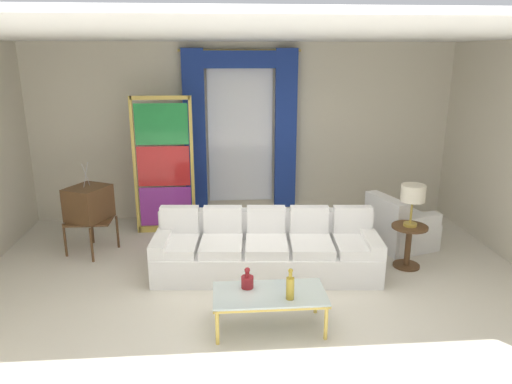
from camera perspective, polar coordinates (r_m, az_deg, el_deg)
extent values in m
plane|color=silver|center=(5.94, 0.23, -12.25)|extent=(16.00, 16.00, 0.00)
cube|color=beige|center=(8.38, -1.50, 7.10)|extent=(8.00, 0.12, 3.00)
cube|color=white|center=(6.02, -0.39, 18.01)|extent=(8.00, 7.60, 0.04)
cube|color=white|center=(8.29, -1.88, 7.35)|extent=(1.10, 0.02, 2.50)
cylinder|color=gold|center=(8.11, -1.94, 16.44)|extent=(2.00, 0.04, 0.04)
cube|color=navy|center=(8.19, -7.27, 7.12)|extent=(0.36, 0.12, 2.70)
cube|color=navy|center=(8.26, 3.54, 7.30)|extent=(0.36, 0.12, 2.70)
cube|color=navy|center=(8.09, -1.92, 15.45)|extent=(1.80, 0.10, 0.28)
cube|color=white|center=(6.39, 1.22, -8.20)|extent=(2.96, 1.13, 0.38)
cube|color=white|center=(6.65, 1.17, -5.31)|extent=(2.91, 0.43, 0.78)
cube|color=white|center=(6.53, 13.35, -7.26)|extent=(0.27, 0.87, 0.56)
cube|color=white|center=(6.47, -11.01, -7.33)|extent=(0.27, 0.87, 0.56)
cube|color=white|center=(6.38, 11.78, -6.17)|extent=(0.59, 0.78, 0.12)
cube|color=white|center=(6.59, 11.35, -3.35)|extent=(0.52, 0.18, 0.40)
cube|color=white|center=(6.28, 6.57, -6.26)|extent=(0.59, 0.78, 0.12)
cube|color=white|center=(6.50, 6.32, -3.39)|extent=(0.52, 0.18, 0.40)
cube|color=white|center=(6.25, 1.24, -6.30)|extent=(0.59, 0.78, 0.12)
cube|color=white|center=(6.46, 1.20, -3.41)|extent=(0.52, 0.18, 0.40)
cube|color=white|center=(6.26, -4.10, -6.29)|extent=(0.59, 0.78, 0.12)
cube|color=white|center=(6.48, -3.95, -3.40)|extent=(0.52, 0.18, 0.40)
cube|color=white|center=(6.33, -9.38, -6.22)|extent=(0.59, 0.78, 0.12)
cube|color=white|center=(6.54, -9.03, -3.37)|extent=(0.52, 0.18, 0.40)
cube|color=silver|center=(5.15, 1.62, -11.98)|extent=(1.18, 0.61, 0.02)
cube|color=gold|center=(5.41, 1.29, -10.75)|extent=(1.18, 0.04, 0.03)
cube|color=gold|center=(4.92, 1.97, -13.74)|extent=(1.18, 0.04, 0.03)
cube|color=gold|center=(5.14, -4.90, -12.37)|extent=(0.04, 0.61, 0.03)
cube|color=gold|center=(5.25, 7.97, -11.83)|extent=(0.04, 0.61, 0.03)
cylinder|color=gold|center=(5.46, -4.62, -12.79)|extent=(0.04, 0.04, 0.38)
cylinder|color=gold|center=(5.56, 7.10, -12.30)|extent=(0.04, 0.04, 0.38)
cylinder|color=gold|center=(5.01, -4.61, -15.72)|extent=(0.04, 0.04, 0.38)
cylinder|color=gold|center=(5.12, 8.30, -15.09)|extent=(0.04, 0.04, 0.38)
cylinder|color=maroon|center=(5.22, -1.03, -10.64)|extent=(0.13, 0.13, 0.13)
cylinder|color=maroon|center=(5.18, -1.04, -9.76)|extent=(0.05, 0.05, 0.05)
sphere|color=maroon|center=(5.16, -1.04, -9.25)|extent=(0.06, 0.06, 0.06)
cylinder|color=gold|center=(4.99, 4.07, -11.35)|extent=(0.08, 0.08, 0.23)
cylinder|color=gold|center=(4.93, 4.11, -9.83)|extent=(0.04, 0.04, 0.06)
sphere|color=gold|center=(4.91, 4.12, -9.30)|extent=(0.05, 0.05, 0.05)
cube|color=brown|center=(7.37, -19.07, -3.14)|extent=(0.62, 0.54, 0.03)
cylinder|color=brown|center=(7.43, -21.71, -5.33)|extent=(0.04, 0.04, 0.50)
cylinder|color=brown|center=(7.80, -18.87, -4.00)|extent=(0.04, 0.04, 0.50)
cylinder|color=brown|center=(7.11, -18.91, -5.99)|extent=(0.04, 0.04, 0.50)
cylinder|color=brown|center=(7.50, -16.11, -4.56)|extent=(0.04, 0.04, 0.50)
cube|color=brown|center=(7.30, -19.25, -1.25)|extent=(0.68, 0.72, 0.48)
cube|color=black|center=(7.44, -20.62, -0.88)|extent=(0.19, 0.35, 0.30)
cylinder|color=gold|center=(7.45, -20.90, -2.42)|extent=(0.03, 0.04, 0.04)
cylinder|color=gold|center=(7.55, -20.07, -2.07)|extent=(0.03, 0.04, 0.04)
cylinder|color=silver|center=(7.19, -19.56, 1.95)|extent=(0.07, 0.12, 0.34)
cylinder|color=silver|center=(7.19, -19.56, 1.95)|extent=(0.07, 0.12, 0.34)
cube|color=white|center=(7.63, 16.89, -4.68)|extent=(1.01, 1.01, 0.40)
cube|color=white|center=(7.55, 17.04, -2.90)|extent=(0.87, 0.87, 0.10)
cube|color=white|center=(7.37, 15.08, -3.62)|extent=(0.44, 0.82, 0.80)
cube|color=white|center=(7.83, 15.47, -3.31)|extent=(0.76, 0.40, 0.58)
cube|color=white|center=(7.38, 18.51, -4.81)|extent=(0.76, 0.40, 0.58)
cube|color=gold|center=(7.80, -14.19, 2.92)|extent=(0.05, 0.05, 2.20)
cube|color=gold|center=(7.70, -7.57, 3.11)|extent=(0.05, 0.05, 2.20)
cube|color=gold|center=(7.57, -11.34, 10.92)|extent=(0.90, 0.05, 0.06)
cube|color=gold|center=(8.04, -10.50, -4.28)|extent=(0.90, 0.05, 0.10)
cube|color=purple|center=(7.92, -10.64, -1.68)|extent=(0.82, 0.02, 0.64)
cube|color=red|center=(7.74, -10.90, 3.02)|extent=(0.82, 0.02, 0.64)
cube|color=#238E3D|center=(7.62, -11.17, 7.90)|extent=(0.82, 0.02, 0.64)
cylinder|color=beige|center=(7.81, -6.75, -4.90)|extent=(0.16, 0.16, 0.06)
ellipsoid|color=#1752B1|center=(7.77, -6.77, -4.15)|extent=(0.18, 0.32, 0.20)
sphere|color=#1752B1|center=(7.86, -6.77, -3.04)|extent=(0.09, 0.09, 0.09)
cone|color=gold|center=(7.92, -6.75, -2.90)|extent=(0.02, 0.04, 0.02)
cone|color=#1F9353|center=(7.57, -6.85, -3.91)|extent=(0.44, 0.40, 0.50)
cylinder|color=brown|center=(6.79, 17.79, -3.96)|extent=(0.48, 0.48, 0.03)
cylinder|color=brown|center=(6.89, 17.58, -6.23)|extent=(0.08, 0.08, 0.55)
cylinder|color=brown|center=(7.00, 17.39, -8.31)|extent=(0.36, 0.36, 0.03)
cylinder|color=#B29338|center=(6.78, 17.81, -3.68)|extent=(0.18, 0.18, 0.04)
cylinder|color=#B29338|center=(6.71, 17.96, -2.08)|extent=(0.03, 0.03, 0.36)
cylinder|color=beige|center=(6.65, 18.14, -0.11)|extent=(0.32, 0.32, 0.22)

